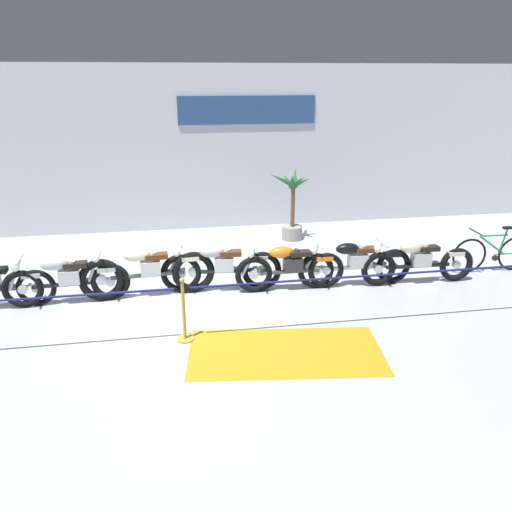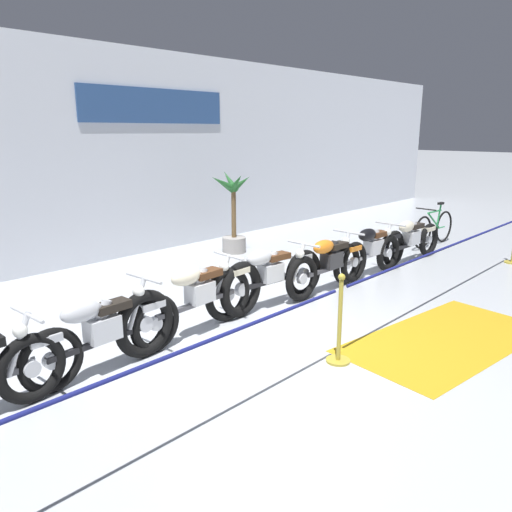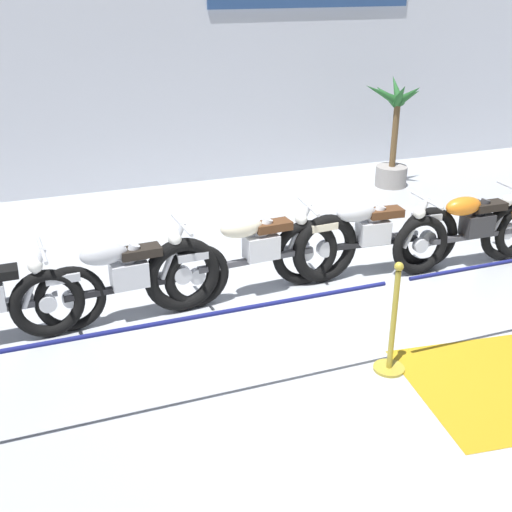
{
  "view_description": "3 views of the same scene",
  "coord_description": "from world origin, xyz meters",
  "px_view_note": "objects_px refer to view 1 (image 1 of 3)",
  "views": [
    {
      "loc": [
        -0.08,
        -8.06,
        3.93
      ],
      "look_at": [
        1.49,
        1.12,
        0.53
      ],
      "focal_mm": 35.0,
      "sensor_mm": 36.0,
      "label": 1
    },
    {
      "loc": [
        -4.48,
        -3.99,
        2.59
      ],
      "look_at": [
        1.11,
        1.34,
        0.63
      ],
      "focal_mm": 35.0,
      "sensor_mm": 36.0,
      "label": 2
    },
    {
      "loc": [
        -2.81,
        -5.15,
        3.25
      ],
      "look_at": [
        -0.61,
        0.77,
        0.45
      ],
      "focal_mm": 45.0,
      "sensor_mm": 36.0,
      "label": 3
    }
  ],
  "objects_px": {
    "motorcycle_cream_7": "(418,262)",
    "motorcycle_black_6": "(355,263)",
    "stanchion_mid_left": "(184,319)",
    "motorcycle_orange_5": "(290,267)",
    "floor_banner": "(285,352)",
    "bicycle": "(492,253)",
    "motorcycle_silver_4": "(221,267)",
    "potted_palm_left_of_row": "(292,208)",
    "stanchion_far_left": "(77,303)",
    "motorcycle_silver_2": "(66,280)",
    "motorcycle_cream_3": "(148,272)"
  },
  "relations": [
    {
      "from": "motorcycle_cream_7",
      "to": "motorcycle_black_6",
      "type": "bearing_deg",
      "value": 175.42
    },
    {
      "from": "motorcycle_cream_7",
      "to": "stanchion_mid_left",
      "type": "height_order",
      "value": "stanchion_mid_left"
    },
    {
      "from": "motorcycle_orange_5",
      "to": "floor_banner",
      "type": "distance_m",
      "value": 2.37
    },
    {
      "from": "motorcycle_black_6",
      "to": "bicycle",
      "type": "bearing_deg",
      "value": 4.32
    },
    {
      "from": "motorcycle_black_6",
      "to": "bicycle",
      "type": "height_order",
      "value": "bicycle"
    },
    {
      "from": "motorcycle_silver_4",
      "to": "potted_palm_left_of_row",
      "type": "bearing_deg",
      "value": 54.36
    },
    {
      "from": "stanchion_far_left",
      "to": "potted_palm_left_of_row",
      "type": "bearing_deg",
      "value": 46.92
    },
    {
      "from": "motorcycle_silver_2",
      "to": "bicycle",
      "type": "height_order",
      "value": "bicycle"
    },
    {
      "from": "motorcycle_cream_3",
      "to": "potted_palm_left_of_row",
      "type": "bearing_deg",
      "value": 40.29
    },
    {
      "from": "motorcycle_silver_4",
      "to": "motorcycle_cream_3",
      "type": "bearing_deg",
      "value": -179.18
    },
    {
      "from": "potted_palm_left_of_row",
      "to": "stanchion_far_left",
      "type": "relative_size",
      "value": 0.15
    },
    {
      "from": "motorcycle_cream_3",
      "to": "potted_palm_left_of_row",
      "type": "relative_size",
      "value": 1.38
    },
    {
      "from": "motorcycle_silver_2",
      "to": "stanchion_mid_left",
      "type": "xyz_separation_m",
      "value": [
        2.04,
        -1.7,
        -0.1
      ]
    },
    {
      "from": "motorcycle_silver_4",
      "to": "motorcycle_cream_7",
      "type": "height_order",
      "value": "motorcycle_silver_4"
    },
    {
      "from": "stanchion_far_left",
      "to": "floor_banner",
      "type": "bearing_deg",
      "value": -11.83
    },
    {
      "from": "stanchion_mid_left",
      "to": "floor_banner",
      "type": "relative_size",
      "value": 0.36
    },
    {
      "from": "motorcycle_silver_4",
      "to": "stanchion_far_left",
      "type": "relative_size",
      "value": 0.19
    },
    {
      "from": "motorcycle_orange_5",
      "to": "motorcycle_cream_7",
      "type": "distance_m",
      "value": 2.57
    },
    {
      "from": "stanchion_far_left",
      "to": "bicycle",
      "type": "bearing_deg",
      "value": 12.94
    },
    {
      "from": "motorcycle_cream_7",
      "to": "stanchion_mid_left",
      "type": "relative_size",
      "value": 2.21
    },
    {
      "from": "motorcycle_silver_2",
      "to": "motorcycle_black_6",
      "type": "distance_m",
      "value": 5.4
    },
    {
      "from": "motorcycle_black_6",
      "to": "stanchion_far_left",
      "type": "xyz_separation_m",
      "value": [
        -4.91,
        -1.61,
        0.29
      ]
    },
    {
      "from": "motorcycle_cream_3",
      "to": "bicycle",
      "type": "height_order",
      "value": "motorcycle_cream_3"
    },
    {
      "from": "motorcycle_cream_7",
      "to": "motorcycle_cream_3",
      "type": "bearing_deg",
      "value": 177.11
    },
    {
      "from": "stanchion_far_left",
      "to": "floor_banner",
      "type": "relative_size",
      "value": 4.24
    },
    {
      "from": "motorcycle_silver_2",
      "to": "motorcycle_black_6",
      "type": "xyz_separation_m",
      "value": [
        5.4,
        -0.09,
        0.0
      ]
    },
    {
      "from": "motorcycle_cream_7",
      "to": "stanchion_mid_left",
      "type": "xyz_separation_m",
      "value": [
        -4.63,
        -1.51,
        -0.1
      ]
    },
    {
      "from": "bicycle",
      "to": "potted_palm_left_of_row",
      "type": "relative_size",
      "value": 0.98
    },
    {
      "from": "motorcycle_silver_4",
      "to": "floor_banner",
      "type": "bearing_deg",
      "value": -73.66
    },
    {
      "from": "motorcycle_cream_3",
      "to": "motorcycle_orange_5",
      "type": "xyz_separation_m",
      "value": [
        2.67,
        -0.16,
        -0.02
      ]
    },
    {
      "from": "motorcycle_silver_2",
      "to": "motorcycle_black_6",
      "type": "height_order",
      "value": "motorcycle_black_6"
    },
    {
      "from": "motorcycle_cream_3",
      "to": "floor_banner",
      "type": "xyz_separation_m",
      "value": [
        2.08,
        -2.41,
        -0.48
      ]
    },
    {
      "from": "motorcycle_black_6",
      "to": "potted_palm_left_of_row",
      "type": "xyz_separation_m",
      "value": [
        -0.51,
        3.09,
        0.35
      ]
    },
    {
      "from": "stanchion_mid_left",
      "to": "motorcycle_orange_5",
      "type": "bearing_deg",
      "value": 38.07
    },
    {
      "from": "motorcycle_cream_3",
      "to": "motorcycle_black_6",
      "type": "bearing_deg",
      "value": -2.36
    },
    {
      "from": "stanchion_far_left",
      "to": "floor_banner",
      "type": "xyz_separation_m",
      "value": [
        3.02,
        -0.63,
        -0.75
      ]
    },
    {
      "from": "potted_palm_left_of_row",
      "to": "stanchion_far_left",
      "type": "distance_m",
      "value": 6.44
    },
    {
      "from": "stanchion_far_left",
      "to": "motorcycle_silver_2",
      "type": "bearing_deg",
      "value": 106.07
    },
    {
      "from": "motorcycle_cream_7",
      "to": "potted_palm_left_of_row",
      "type": "bearing_deg",
      "value": 119.17
    },
    {
      "from": "motorcycle_cream_3",
      "to": "floor_banner",
      "type": "height_order",
      "value": "motorcycle_cream_3"
    },
    {
      "from": "bicycle",
      "to": "floor_banner",
      "type": "bearing_deg",
      "value": -153.67
    },
    {
      "from": "motorcycle_cream_3",
      "to": "stanchion_mid_left",
      "type": "distance_m",
      "value": 1.88
    },
    {
      "from": "motorcycle_cream_3",
      "to": "stanchion_far_left",
      "type": "distance_m",
      "value": 2.03
    },
    {
      "from": "motorcycle_silver_2",
      "to": "potted_palm_left_of_row",
      "type": "relative_size",
      "value": 1.23
    },
    {
      "from": "motorcycle_cream_7",
      "to": "bicycle",
      "type": "height_order",
      "value": "bicycle"
    },
    {
      "from": "motorcycle_orange_5",
      "to": "motorcycle_black_6",
      "type": "height_order",
      "value": "same"
    },
    {
      "from": "potted_palm_left_of_row",
      "to": "stanchion_mid_left",
      "type": "xyz_separation_m",
      "value": [
        -2.85,
        -4.7,
        -0.46
      ]
    },
    {
      "from": "bicycle",
      "to": "stanchion_mid_left",
      "type": "height_order",
      "value": "stanchion_mid_left"
    },
    {
      "from": "bicycle",
      "to": "stanchion_mid_left",
      "type": "relative_size",
      "value": 1.67
    },
    {
      "from": "motorcycle_orange_5",
      "to": "potted_palm_left_of_row",
      "type": "distance_m",
      "value": 3.2
    }
  ]
}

